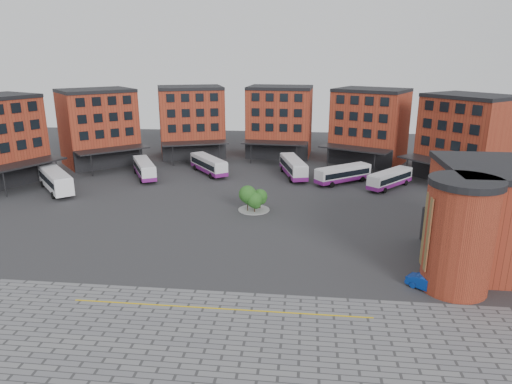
# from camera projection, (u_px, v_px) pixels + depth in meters

# --- Properties ---
(ground) EXTENTS (160.00, 160.00, 0.00)m
(ground) POSITION_uv_depth(u_px,v_px,m) (225.00, 243.00, 52.69)
(ground) COLOR #28282B
(ground) RESTS_ON ground
(paving_zone) EXTENTS (50.00, 22.00, 0.02)m
(paving_zone) POSITION_uv_depth(u_px,v_px,m) (198.00, 370.00, 31.56)
(paving_zone) COLOR slate
(paving_zone) RESTS_ON ground
(yellow_line) EXTENTS (26.00, 0.15, 0.02)m
(yellow_line) POSITION_uv_depth(u_px,v_px,m) (219.00, 309.00, 39.16)
(yellow_line) COLOR gold
(yellow_line) RESTS_ON paving_zone
(main_building) EXTENTS (94.14, 42.48, 14.60)m
(main_building) POSITION_uv_depth(u_px,v_px,m) (235.00, 129.00, 87.47)
(main_building) COLOR maroon
(main_building) RESTS_ON ground
(east_building) EXTENTS (17.40, 15.40, 10.60)m
(east_building) POSITION_uv_depth(u_px,v_px,m) (503.00, 219.00, 45.22)
(east_building) COLOR maroon
(east_building) RESTS_ON ground
(tree_island) EXTENTS (4.40, 4.40, 3.70)m
(tree_island) POSITION_uv_depth(u_px,v_px,m) (253.00, 198.00, 62.93)
(tree_island) COLOR gray
(tree_island) RESTS_ON ground
(bus_a) EXTENTS (9.92, 10.72, 3.37)m
(bus_a) POSITION_uv_depth(u_px,v_px,m) (55.00, 179.00, 72.03)
(bus_a) COLOR white
(bus_a) RESTS_ON ground
(bus_b) EXTENTS (7.23, 10.62, 3.02)m
(bus_b) POSITION_uv_depth(u_px,v_px,m) (144.00, 169.00, 80.24)
(bus_b) COLOR white
(bus_b) RESTS_ON ground
(bus_c) EXTENTS (8.54, 10.27, 3.08)m
(bus_c) POSITION_uv_depth(u_px,v_px,m) (209.00, 165.00, 82.99)
(bus_c) COLOR silver
(bus_c) RESTS_ON ground
(bus_d) EXTENTS (5.46, 11.79, 3.24)m
(bus_d) POSITION_uv_depth(u_px,v_px,m) (293.00, 167.00, 80.87)
(bus_d) COLOR silver
(bus_d) RESTS_ON ground
(bus_e) EXTENTS (9.82, 8.24, 2.95)m
(bus_e) POSITION_uv_depth(u_px,v_px,m) (343.00, 174.00, 76.83)
(bus_e) COLOR silver
(bus_e) RESTS_ON ground
(bus_f) EXTENTS (8.33, 9.16, 2.84)m
(bus_f) POSITION_uv_depth(u_px,v_px,m) (390.00, 179.00, 74.13)
(bus_f) COLOR silver
(bus_f) RESTS_ON ground
(blue_car) EXTENTS (4.03, 3.62, 1.33)m
(blue_car) POSITION_uv_depth(u_px,v_px,m) (428.00, 284.00, 42.05)
(blue_car) COLOR navy
(blue_car) RESTS_ON ground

